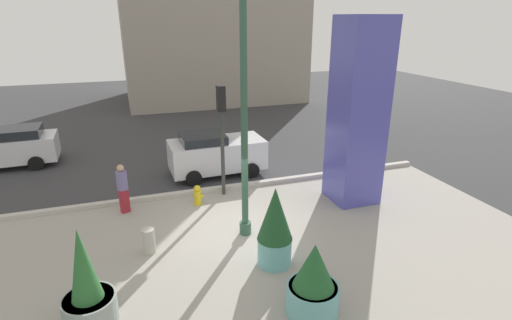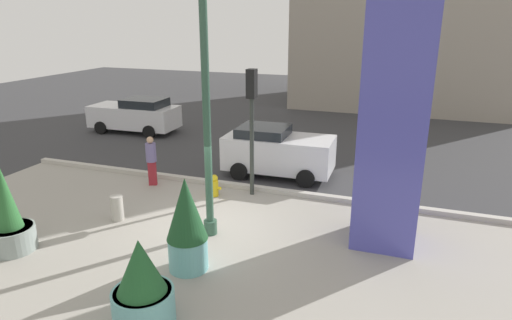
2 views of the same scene
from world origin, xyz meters
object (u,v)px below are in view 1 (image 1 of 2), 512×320
object	(u,v)px
art_pillar_blue	(358,114)
potted_plant_by_pillar	(275,227)
concrete_bollard	(149,241)
car_curb_east	(216,153)
car_passing_lane	(4,148)
potted_plant_mid_plaza	(313,283)
traffic_light_far_side	(222,123)
potted_plant_curbside	(87,289)
fire_hydrant	(198,195)
lamp_post	(244,125)
pedestrian_crossing	(123,186)

from	to	relation	value
art_pillar_blue	potted_plant_by_pillar	distance (m)	5.52
concrete_bollard	car_curb_east	bearing A→B (deg)	58.75
concrete_bollard	car_passing_lane	distance (m)	10.69
potted_plant_mid_plaza	concrete_bollard	bearing A→B (deg)	131.91
car_curb_east	potted_plant_mid_plaza	bearing A→B (deg)	-89.34
art_pillar_blue	car_curb_east	xyz separation A→B (m)	(-4.15, 4.01, -2.29)
potted_plant_by_pillar	concrete_bollard	bearing A→B (deg)	152.51
traffic_light_far_side	car_curb_east	distance (m)	2.84
potted_plant_by_pillar	car_passing_lane	world-z (taller)	potted_plant_by_pillar
potted_plant_curbside	traffic_light_far_side	size ratio (longest dim) A/B	0.56
potted_plant_mid_plaza	concrete_bollard	size ratio (longest dim) A/B	2.39
potted_plant_curbside	fire_hydrant	xyz separation A→B (m)	(3.32, 4.97, -0.49)
lamp_post	pedestrian_crossing	distance (m)	5.09
potted_plant_curbside	concrete_bollard	bearing A→B (deg)	58.91
car_curb_east	pedestrian_crossing	distance (m)	4.54
potted_plant_mid_plaza	potted_plant_by_pillar	distance (m)	2.07
potted_plant_mid_plaza	car_curb_east	xyz separation A→B (m)	(-0.10, 8.99, 0.14)
concrete_bollard	car_curb_east	size ratio (longest dim) A/B	0.19
car_curb_east	pedestrian_crossing	world-z (taller)	car_curb_east
potted_plant_by_pillar	car_curb_east	distance (m)	6.96
fire_hydrant	car_passing_lane	size ratio (longest dim) A/B	0.17
car_passing_lane	traffic_light_far_side	bearing A→B (deg)	-34.99
art_pillar_blue	potted_plant_by_pillar	size ratio (longest dim) A/B	2.84
lamp_post	traffic_light_far_side	distance (m)	3.13
pedestrian_crossing	art_pillar_blue	bearing A→B (deg)	-10.89
art_pillar_blue	concrete_bollard	size ratio (longest dim) A/B	8.59
lamp_post	art_pillar_blue	world-z (taller)	lamp_post
potted_plant_by_pillar	car_curb_east	bearing A→B (deg)	89.80
fire_hydrant	art_pillar_blue	bearing A→B (deg)	-13.46
fire_hydrant	car_passing_lane	world-z (taller)	car_passing_lane
potted_plant_mid_plaza	traffic_light_far_side	size ratio (longest dim) A/B	0.43
lamp_post	potted_plant_by_pillar	bearing A→B (deg)	-81.16
lamp_post	potted_plant_by_pillar	world-z (taller)	lamp_post
potted_plant_by_pillar	pedestrian_crossing	distance (m)	5.86
potted_plant_by_pillar	fire_hydrant	xyz separation A→B (m)	(-1.29, 4.26, -0.78)
art_pillar_blue	fire_hydrant	xyz separation A→B (m)	(-5.47, 1.31, -2.85)
art_pillar_blue	car_curb_east	distance (m)	6.21
car_curb_east	potted_plant_curbside	bearing A→B (deg)	-121.20
lamp_post	car_passing_lane	bearing A→B (deg)	133.09
traffic_light_far_side	concrete_bollard	bearing A→B (deg)	-133.40
car_curb_east	pedestrian_crossing	size ratio (longest dim) A/B	2.28
fire_hydrant	pedestrian_crossing	xyz separation A→B (m)	(-2.49, 0.22, 0.61)
potted_plant_by_pillar	traffic_light_far_side	xyz separation A→B (m)	(-0.19, 4.83, 1.65)
potted_plant_mid_plaza	potted_plant_curbside	size ratio (longest dim) A/B	0.77
potted_plant_mid_plaza	car_passing_lane	xyz separation A→B (m)	(-8.84, 12.83, 0.09)
concrete_bollard	car_passing_lane	xyz separation A→B (m)	(-5.52, 9.13, 0.51)
fire_hydrant	lamp_post	bearing A→B (deg)	-67.72
potted_plant_curbside	concrete_bollard	distance (m)	2.81
art_pillar_blue	fire_hydrant	world-z (taller)	art_pillar_blue
art_pillar_blue	potted_plant_mid_plaza	xyz separation A→B (m)	(-4.05, -4.98, -2.43)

